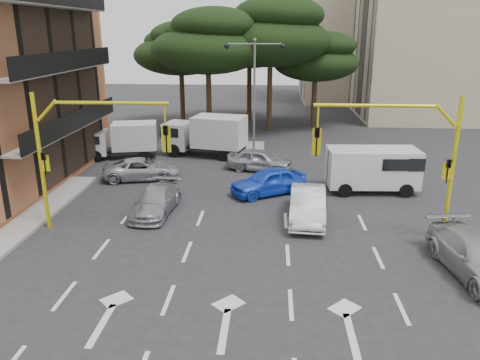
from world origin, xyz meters
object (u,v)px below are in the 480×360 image
object	(u,v)px
car_silver_cross_a	(142,169)
box_truck_b	(205,136)
car_silver_cross_b	(260,160)
box_truck_a	(122,141)
car_white_hatch	(308,205)
car_silver_wagon	(156,201)
street_lamp_center	(254,76)
car_blue_compact	(268,181)
van_white	(372,170)
signal_mast_left	(79,143)
signal_mast_right	(409,149)
car_silver_parked	(478,256)

from	to	relation	value
car_silver_cross_a	box_truck_b	xyz separation A→B (m)	(2.96, 5.69, 0.79)
car_silver_cross_b	box_truck_a	world-z (taller)	box_truck_a
car_white_hatch	car_silver_wagon	bearing A→B (deg)	-178.72
street_lamp_center	car_blue_compact	xyz separation A→B (m)	(1.15, -8.83, -4.72)
street_lamp_center	car_silver_cross_a	xyz separation A→B (m)	(-6.32, -6.67, -4.81)
car_silver_cross_b	car_blue_compact	bearing A→B (deg)	-160.03
car_white_hatch	van_white	distance (m)	5.79
car_white_hatch	signal_mast_left	bearing A→B (deg)	-166.09
van_white	box_truck_a	bearing A→B (deg)	-113.70
car_silver_wagon	van_white	distance (m)	11.71
van_white	box_truck_b	xyz separation A→B (m)	(-10.10, 6.95, 0.21)
car_white_hatch	van_white	size ratio (longest dim) A/B	0.94
car_silver_wagon	box_truck_b	distance (m)	11.04
car_silver_wagon	box_truck_a	world-z (taller)	box_truck_a
van_white	box_truck_b	bearing A→B (deg)	-127.58
car_silver_wagon	van_white	size ratio (longest dim) A/B	0.88
street_lamp_center	box_truck_b	bearing A→B (deg)	-163.75
signal_mast_left	street_lamp_center	bearing A→B (deg)	64.09
street_lamp_center	box_truck_b	size ratio (longest dim) A/B	1.35
signal_mast_right	box_truck_b	xyz separation A→B (m)	(-10.16, 13.03, -2.47)
signal_mast_right	car_silver_cross_b	bearing A→B (deg)	123.12
car_silver_cross_b	van_white	world-z (taller)	van_white
street_lamp_center	car_silver_cross_b	distance (m)	6.52
van_white	box_truck_a	size ratio (longest dim) A/B	0.98
street_lamp_center	car_blue_compact	world-z (taller)	street_lamp_center
car_blue_compact	car_silver_cross_b	world-z (taller)	car_blue_compact
car_white_hatch	box_truck_b	world-z (taller)	box_truck_b
car_white_hatch	car_silver_cross_b	distance (m)	8.24
signal_mast_left	car_white_hatch	xyz separation A→B (m)	(9.80, 1.70, -3.14)
car_white_hatch	street_lamp_center	bearing A→B (deg)	107.79
signal_mast_right	car_silver_cross_a	xyz separation A→B (m)	(-13.12, 7.34, -3.27)
street_lamp_center	car_silver_wagon	xyz separation A→B (m)	(-4.23, -11.96, -4.81)
box_truck_b	car_blue_compact	bearing A→B (deg)	-137.81
van_white	box_truck_a	world-z (taller)	box_truck_a
street_lamp_center	box_truck_b	distance (m)	5.32
car_silver_cross_a	car_silver_wagon	bearing A→B (deg)	-170.21
street_lamp_center	box_truck_a	xyz separation A→B (m)	(-8.98, -2.00, -4.22)
signal_mast_left	car_silver_cross_a	distance (m)	8.05
car_silver_cross_a	car_silver_cross_b	bearing A→B (deg)	-83.78
car_blue_compact	signal_mast_right	bearing A→B (deg)	17.74
signal_mast_right	car_silver_parked	size ratio (longest dim) A/B	1.20
car_blue_compact	van_white	bearing A→B (deg)	69.38
car_blue_compact	street_lamp_center	bearing A→B (deg)	157.59
signal_mast_left	van_white	xyz separation A→B (m)	(13.55, 6.08, -2.68)
van_white	signal_mast_right	bearing A→B (deg)	-2.48
signal_mast_right	car_silver_wagon	world-z (taller)	signal_mast_right
car_blue_compact	car_silver_parked	bearing A→B (deg)	12.63
street_lamp_center	car_white_hatch	bearing A→B (deg)	-76.31
car_white_hatch	car_silver_wagon	size ratio (longest dim) A/B	1.06
car_silver_parked	van_white	world-z (taller)	van_white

